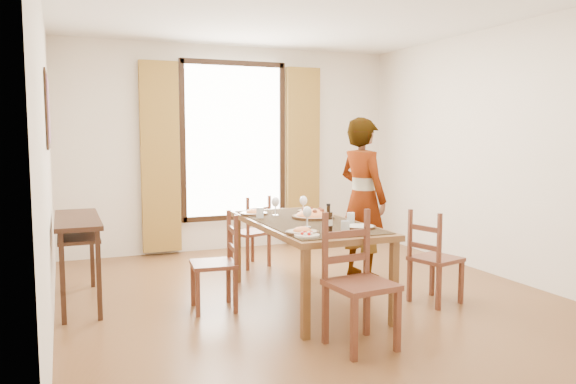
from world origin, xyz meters
name	(u,v)px	position (x,y,z in m)	size (l,w,h in m)	color
ground	(309,297)	(0.00, 0.00, 0.00)	(5.00, 5.00, 0.00)	brown
room_shell	(304,135)	(0.00, 0.13, 1.54)	(4.60, 5.10, 2.74)	silver
console_table	(77,230)	(-2.03, 0.60, 0.68)	(0.38, 1.20, 0.80)	black
dining_table	(306,228)	(-0.08, -0.11, 0.69)	(0.90, 1.88, 0.76)	brown
chair_west	(217,265)	(-0.90, -0.02, 0.40)	(0.41, 0.41, 0.86)	#5C2E1E
chair_north	(252,234)	(-0.11, 1.39, 0.39)	(0.47, 0.47, 0.84)	#5C2E1E
chair_south	(358,285)	(-0.17, -1.26, 0.46)	(0.48, 0.48, 0.98)	#5C2E1E
chair_east	(434,260)	(0.98, -0.60, 0.40)	(0.47, 0.47, 0.86)	#5C2E1E
man	(363,198)	(0.83, 0.46, 0.86)	(0.56, 0.71, 1.72)	gray
plate_sw	(302,230)	(-0.37, -0.68, 0.78)	(0.27, 0.27, 0.05)	silver
plate_se	(360,225)	(0.19, -0.63, 0.78)	(0.27, 0.27, 0.05)	silver
plate_nw	(254,212)	(-0.40, 0.46, 0.78)	(0.27, 0.27, 0.05)	silver
plate_ne	(310,209)	(0.20, 0.41, 0.78)	(0.27, 0.27, 0.05)	silver
pasta_platter	(313,213)	(0.04, 0.02, 0.81)	(0.40, 0.40, 0.10)	#C95419
caprese_plate	(307,234)	(-0.39, -0.82, 0.78)	(0.20, 0.20, 0.04)	silver
wine_glass_a	(307,217)	(-0.22, -0.45, 0.85)	(0.08, 0.08, 0.18)	white
wine_glass_b	(303,205)	(0.07, 0.30, 0.85)	(0.08, 0.08, 0.18)	white
wine_glass_c	(275,206)	(-0.22, 0.31, 0.85)	(0.08, 0.08, 0.18)	white
tumbler_a	(351,218)	(0.22, -0.41, 0.81)	(0.07, 0.07, 0.10)	silver
tumbler_b	(260,213)	(-0.41, 0.22, 0.81)	(0.07, 0.07, 0.10)	silver
tumbler_c	(345,227)	(-0.05, -0.81, 0.81)	(0.07, 0.07, 0.10)	silver
wine_bottle	(328,219)	(-0.20, -0.82, 0.88)	(0.07, 0.07, 0.25)	black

